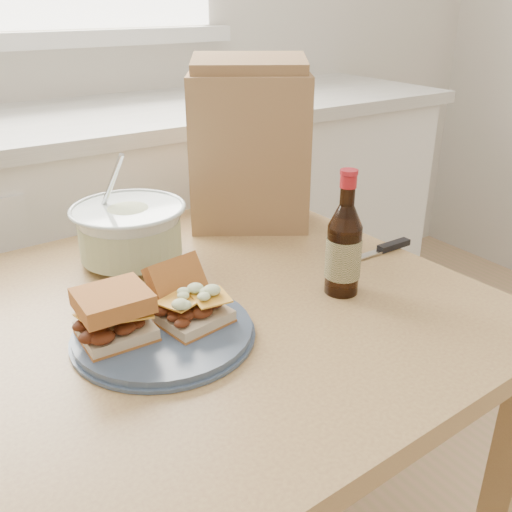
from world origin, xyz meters
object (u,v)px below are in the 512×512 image
dining_table (219,350)px  beer_bottle (344,248)px  plate (164,332)px  paper_bag (249,151)px  coleslaw_bowl (130,235)px

dining_table → beer_bottle: bearing=-28.2°
plate → paper_bag: 0.55m
plate → paper_bag: paper_bag is taller
beer_bottle → paper_bag: size_ratio=0.67×
plate → paper_bag: (0.39, 0.35, 0.17)m
plate → beer_bottle: 0.35m
dining_table → beer_bottle: (0.21, -0.10, 0.20)m
plate → beer_bottle: bearing=-6.6°
dining_table → paper_bag: bearing=45.4°
coleslaw_bowl → paper_bag: size_ratio=0.66×
plate → coleslaw_bowl: size_ratio=1.24×
dining_table → beer_bottle: size_ratio=4.01×
dining_table → plate: bearing=-159.0°
coleslaw_bowl → paper_bag: bearing=9.1°
plate → coleslaw_bowl: 0.31m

